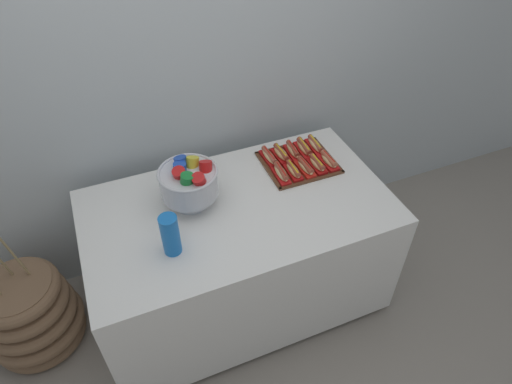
{
  "coord_description": "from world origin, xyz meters",
  "views": [
    {
      "loc": [
        -0.56,
        -1.58,
        2.41
      ],
      "look_at": [
        0.09,
        -0.01,
        0.87
      ],
      "focal_mm": 31.21,
      "sensor_mm": 36.0,
      "label": 1
    }
  ],
  "objects_px": {
    "hot_dog_3": "(317,164)",
    "serving_tray": "(298,163)",
    "buffet_table": "(240,252)",
    "hot_dog_1": "(293,170)",
    "hot_dog_2": "(305,167)",
    "hot_dog_9": "(315,145)",
    "hot_dog_7": "(293,151)",
    "floor_vase": "(30,313)",
    "hot_dog_4": "(329,160)",
    "punch_bowl": "(189,181)",
    "hot_dog_0": "(281,173)",
    "hot_dog_5": "(269,157)",
    "hot_dog_6": "(281,154)",
    "hot_dog_8": "(304,148)",
    "cup_stack": "(170,235)"
  },
  "relations": [
    {
      "from": "hot_dog_8",
      "to": "punch_bowl",
      "type": "bearing_deg",
      "value": -167.46
    },
    {
      "from": "hot_dog_4",
      "to": "hot_dog_7",
      "type": "relative_size",
      "value": 0.91
    },
    {
      "from": "floor_vase",
      "to": "hot_dog_5",
      "type": "xyz_separation_m",
      "value": [
        1.49,
        0.1,
        0.59
      ]
    },
    {
      "from": "hot_dog_6",
      "to": "cup_stack",
      "type": "bearing_deg",
      "value": -149.68
    },
    {
      "from": "hot_dog_9",
      "to": "hot_dog_4",
      "type": "bearing_deg",
      "value": -90.5
    },
    {
      "from": "floor_vase",
      "to": "hot_dog_9",
      "type": "bearing_deg",
      "value": 3.25
    },
    {
      "from": "hot_dog_2",
      "to": "cup_stack",
      "type": "distance_m",
      "value": 0.89
    },
    {
      "from": "hot_dog_2",
      "to": "cup_stack",
      "type": "relative_size",
      "value": 0.76
    },
    {
      "from": "hot_dog_2",
      "to": "hot_dog_3",
      "type": "height_order",
      "value": "same"
    },
    {
      "from": "buffet_table",
      "to": "hot_dog_1",
      "type": "relative_size",
      "value": 10.12
    },
    {
      "from": "hot_dog_7",
      "to": "punch_bowl",
      "type": "xyz_separation_m",
      "value": [
        -0.67,
        -0.17,
        0.11
      ]
    },
    {
      "from": "hot_dog_0",
      "to": "punch_bowl",
      "type": "relative_size",
      "value": 0.55
    },
    {
      "from": "hot_dog_5",
      "to": "cup_stack",
      "type": "distance_m",
      "value": 0.83
    },
    {
      "from": "floor_vase",
      "to": "hot_dog_7",
      "type": "distance_m",
      "value": 1.75
    },
    {
      "from": "hot_dog_1",
      "to": "hot_dog_3",
      "type": "bearing_deg",
      "value": -0.5
    },
    {
      "from": "hot_dog_9",
      "to": "hot_dog_1",
      "type": "bearing_deg",
      "value": -144.25
    },
    {
      "from": "hot_dog_0",
      "to": "hot_dog_3",
      "type": "xyz_separation_m",
      "value": [
        0.22,
        -0.0,
        -0.0
      ]
    },
    {
      "from": "hot_dog_6",
      "to": "hot_dog_8",
      "type": "relative_size",
      "value": 0.91
    },
    {
      "from": "hot_dog_7",
      "to": "hot_dog_9",
      "type": "bearing_deg",
      "value": -0.5
    },
    {
      "from": "hot_dog_0",
      "to": "floor_vase",
      "type": "bearing_deg",
      "value": 177.67
    },
    {
      "from": "hot_dog_2",
      "to": "hot_dog_3",
      "type": "xyz_separation_m",
      "value": [
        0.07,
        -0.0,
        -0.0
      ]
    },
    {
      "from": "serving_tray",
      "to": "hot_dog_1",
      "type": "distance_m",
      "value": 0.11
    },
    {
      "from": "hot_dog_4",
      "to": "punch_bowl",
      "type": "height_order",
      "value": "punch_bowl"
    },
    {
      "from": "hot_dog_4",
      "to": "hot_dog_9",
      "type": "height_order",
      "value": "hot_dog_4"
    },
    {
      "from": "hot_dog_4",
      "to": "hot_dog_6",
      "type": "bearing_deg",
      "value": 143.24
    },
    {
      "from": "hot_dog_1",
      "to": "cup_stack",
      "type": "distance_m",
      "value": 0.82
    },
    {
      "from": "hot_dog_0",
      "to": "hot_dog_2",
      "type": "xyz_separation_m",
      "value": [
        0.15,
        -0.0,
        -0.0
      ]
    },
    {
      "from": "hot_dog_3",
      "to": "hot_dog_4",
      "type": "relative_size",
      "value": 0.99
    },
    {
      "from": "hot_dog_5",
      "to": "hot_dog_8",
      "type": "bearing_deg",
      "value": -0.5
    },
    {
      "from": "floor_vase",
      "to": "hot_dog_5",
      "type": "bearing_deg",
      "value": 4.0
    },
    {
      "from": "hot_dog_0",
      "to": "cup_stack",
      "type": "xyz_separation_m",
      "value": [
        -0.69,
        -0.28,
        0.07
      ]
    },
    {
      "from": "hot_dog_6",
      "to": "punch_bowl",
      "type": "relative_size",
      "value": 0.53
    },
    {
      "from": "hot_dog_8",
      "to": "cup_stack",
      "type": "height_order",
      "value": "cup_stack"
    },
    {
      "from": "hot_dog_9",
      "to": "hot_dog_7",
      "type": "bearing_deg",
      "value": 179.5
    },
    {
      "from": "hot_dog_1",
      "to": "hot_dog_5",
      "type": "bearing_deg",
      "value": 113.94
    },
    {
      "from": "serving_tray",
      "to": "hot_dog_2",
      "type": "relative_size",
      "value": 2.46
    },
    {
      "from": "hot_dog_6",
      "to": "hot_dog_7",
      "type": "xyz_separation_m",
      "value": [
        0.07,
        -0.0,
        0.0
      ]
    },
    {
      "from": "floor_vase",
      "to": "hot_dog_1",
      "type": "distance_m",
      "value": 1.67
    },
    {
      "from": "serving_tray",
      "to": "hot_dog_0",
      "type": "bearing_deg",
      "value": -151.69
    },
    {
      "from": "hot_dog_9",
      "to": "punch_bowl",
      "type": "xyz_separation_m",
      "value": [
        -0.82,
        -0.16,
        0.12
      ]
    },
    {
      "from": "hot_dog_3",
      "to": "serving_tray",
      "type": "bearing_deg",
      "value": 131.77
    },
    {
      "from": "hot_dog_4",
      "to": "hot_dog_7",
      "type": "height_order",
      "value": "hot_dog_4"
    },
    {
      "from": "hot_dog_5",
      "to": "hot_dog_8",
      "type": "xyz_separation_m",
      "value": [
        0.22,
        -0.0,
        0.0
      ]
    },
    {
      "from": "floor_vase",
      "to": "hot_dog_5",
      "type": "height_order",
      "value": "floor_vase"
    },
    {
      "from": "serving_tray",
      "to": "hot_dog_6",
      "type": "xyz_separation_m",
      "value": [
        -0.07,
        0.08,
        0.03
      ]
    },
    {
      "from": "serving_tray",
      "to": "hot_dog_6",
      "type": "distance_m",
      "value": 0.12
    },
    {
      "from": "buffet_table",
      "to": "punch_bowl",
      "type": "height_order",
      "value": "punch_bowl"
    },
    {
      "from": "buffet_table",
      "to": "hot_dog_5",
      "type": "bearing_deg",
      "value": 43.01
    },
    {
      "from": "floor_vase",
      "to": "hot_dog_6",
      "type": "height_order",
      "value": "floor_vase"
    },
    {
      "from": "hot_dog_0",
      "to": "hot_dog_1",
      "type": "relative_size",
      "value": 1.06
    }
  ]
}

